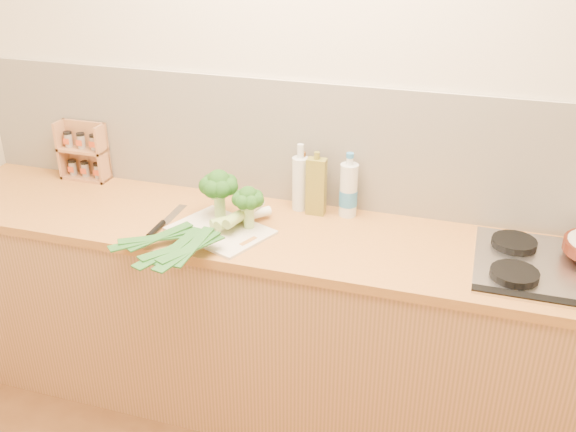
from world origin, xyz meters
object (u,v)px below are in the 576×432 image
chefs_knife (161,225)px  spice_rack (85,154)px  chopping_board (220,231)px  gas_hob (557,267)px

chefs_knife → spice_rack: 0.70m
chopping_board → spice_rack: size_ratio=1.37×
chopping_board → chefs_knife: bearing=-149.0°
gas_hob → chopping_board: (-1.28, -0.08, -0.01)m
chopping_board → spice_rack: bearing=-179.1°
chopping_board → chefs_knife: size_ratio=1.17×
gas_hob → chefs_knife: 1.54m
chopping_board → spice_rack: 0.90m
chopping_board → chefs_knife: chefs_knife is taller
chopping_board → spice_rack: spice_rack is taller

